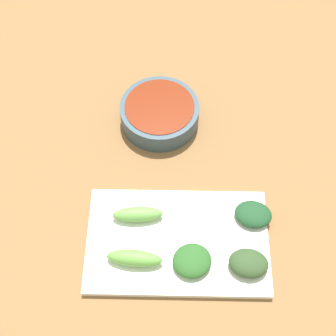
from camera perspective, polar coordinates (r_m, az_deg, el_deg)
name	(u,v)px	position (r m, az deg, el deg)	size (l,w,h in m)	color
tabletop	(163,202)	(0.82, -0.59, -4.01)	(2.10, 2.10, 0.02)	brown
sauce_bowl	(160,113)	(0.88, -0.97, 6.42)	(0.14, 0.14, 0.04)	#344857
serving_plate	(178,241)	(0.77, 1.11, -8.50)	(0.17, 0.28, 0.01)	white
broccoli_stalk_0	(134,258)	(0.75, -3.90, -10.38)	(0.03, 0.08, 0.03)	#61A143
broccoli_leafy_1	(249,263)	(0.75, 9.30, -10.83)	(0.05, 0.06, 0.02)	#2F4826
broccoli_leafy_2	(192,261)	(0.75, 2.80, -10.67)	(0.06, 0.06, 0.02)	#295924
broccoli_leafy_3	(253,214)	(0.79, 9.83, -5.30)	(0.05, 0.06, 0.02)	#1C4526
broccoli_stalk_4	(138,214)	(0.77, -3.52, -5.38)	(0.02, 0.08, 0.02)	#659F49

